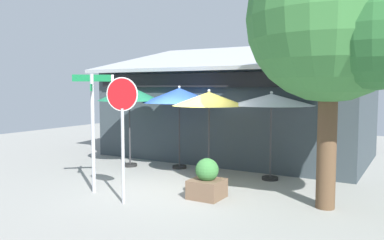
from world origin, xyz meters
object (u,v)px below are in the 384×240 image
patio_umbrella_forest_green_left (129,94)px  patio_umbrella_ivory_far_right (271,100)px  shade_tree (340,21)px  sidewalk_planter (207,181)px  patio_umbrella_royal_blue_center (179,96)px  patio_umbrella_mustard_right (209,100)px  street_sign_post (93,120)px  stop_sign (122,117)px

patio_umbrella_forest_green_left → patio_umbrella_ivory_far_right: size_ratio=1.09×
shade_tree → sidewalk_planter: (-2.67, -0.51, -3.41)m
patio_umbrella_royal_blue_center → sidewalk_planter: bearing=-47.1°
patio_umbrella_mustard_right → sidewalk_planter: bearing=-63.3°
street_sign_post → shade_tree: 5.79m
patio_umbrella_mustard_right → sidewalk_planter: patio_umbrella_mustard_right is taller
street_sign_post → sidewalk_planter: size_ratio=3.10×
stop_sign → patio_umbrella_forest_green_left: bearing=127.4°
patio_umbrella_forest_green_left → shade_tree: (6.47, -1.40, 1.50)m
stop_sign → patio_umbrella_forest_green_left: size_ratio=1.04×
street_sign_post → patio_umbrella_royal_blue_center: bearing=85.7°
street_sign_post → shade_tree: shade_tree is taller
stop_sign → patio_umbrella_mustard_right: bearing=79.2°
patio_umbrella_mustard_right → shade_tree: shade_tree is taller
street_sign_post → sidewalk_planter: street_sign_post is taller
patio_umbrella_forest_green_left → patio_umbrella_ivory_far_right: patio_umbrella_forest_green_left is taller
patio_umbrella_forest_green_left → sidewalk_planter: patio_umbrella_forest_green_left is taller
street_sign_post → sidewalk_planter: bearing=20.3°
shade_tree → patio_umbrella_mustard_right: bearing=162.5°
street_sign_post → stop_sign: street_sign_post is taller
shade_tree → street_sign_post: bearing=-164.4°
street_sign_post → shade_tree: (5.22, 1.45, 2.05)m
street_sign_post → patio_umbrella_forest_green_left: 3.17m
stop_sign → shade_tree: size_ratio=0.49×
patio_umbrella_royal_blue_center → sidewalk_planter: 3.85m
patio_umbrella_ivory_far_right → patio_umbrella_royal_blue_center: bearing=179.0°
sidewalk_planter → stop_sign: bearing=-136.7°
shade_tree → stop_sign: bearing=-156.0°
patio_umbrella_ivory_far_right → stop_sign: bearing=-118.5°
street_sign_post → shade_tree: size_ratio=0.51×
patio_umbrella_forest_green_left → sidewalk_planter: (3.80, -1.91, -1.91)m
patio_umbrella_ivory_far_right → patio_umbrella_mustard_right: bearing=-150.9°
patio_umbrella_royal_blue_center → sidewalk_planter: (2.30, -2.47, -1.86)m
stop_sign → patio_umbrella_royal_blue_center: (-0.94, 3.75, 0.37)m
stop_sign → shade_tree: bearing=24.0°
street_sign_post → patio_umbrella_royal_blue_center: street_sign_post is taller
stop_sign → patio_umbrella_forest_green_left: (-2.44, 3.19, 0.42)m
patio_umbrella_ivory_far_right → sidewalk_planter: bearing=-105.0°
street_sign_post → patio_umbrella_ivory_far_right: (3.20, 3.36, 0.41)m
patio_umbrella_mustard_right → sidewalk_planter: 2.53m
patio_umbrella_forest_green_left → patio_umbrella_ivory_far_right: bearing=6.5°
patio_umbrella_mustard_right → stop_sign: bearing=-100.8°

